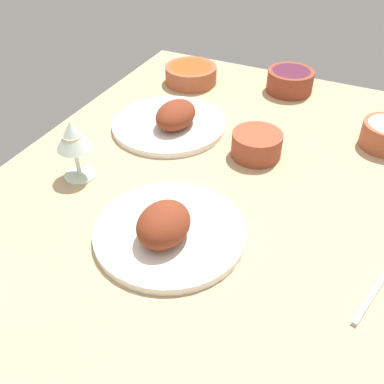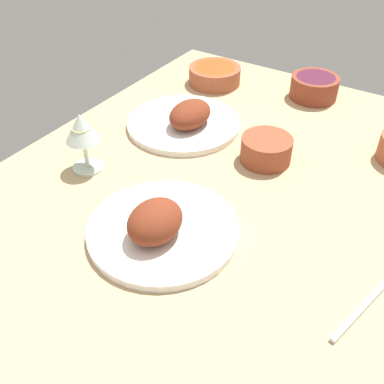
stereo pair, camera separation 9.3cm
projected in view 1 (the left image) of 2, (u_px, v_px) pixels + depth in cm
name	position (u px, v px, depth cm)	size (l,w,h in cm)	color
dining_table	(192.00, 207.00, 95.27)	(140.00, 90.00, 4.00)	tan
plate_far_side	(168.00, 229.00, 83.66)	(29.10, 29.10, 8.43)	white
plate_near_viewer	(171.00, 121.00, 115.29)	(29.47, 29.47, 7.64)	white
bowl_sauce	(257.00, 144.00, 104.87)	(11.84, 11.84, 5.94)	brown
bowl_onions	(290.00, 80.00, 131.19)	(13.46, 13.46, 6.37)	brown
bowl_soup	(191.00, 74.00, 136.02)	(15.59, 15.59, 5.25)	#A35133
wine_glass	(73.00, 138.00, 94.16)	(7.60, 7.60, 14.00)	silver
spoon_loose	(374.00, 292.00, 74.64)	(16.38, 0.90, 0.80)	silver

